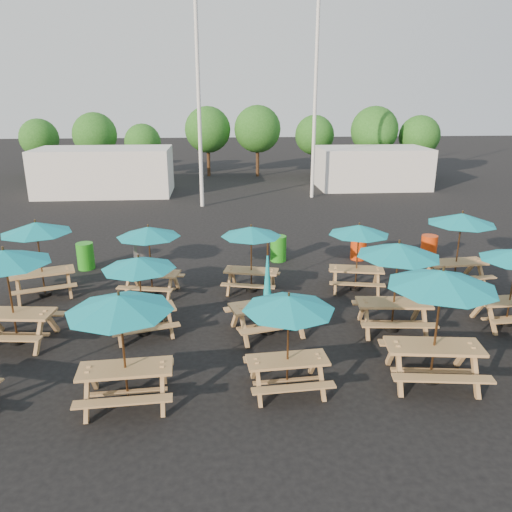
{
  "coord_description": "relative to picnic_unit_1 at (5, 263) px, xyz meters",
  "views": [
    {
      "loc": [
        -1.16,
        -13.23,
        5.91
      ],
      "look_at": [
        0.0,
        1.5,
        1.1
      ],
      "focal_mm": 35.0,
      "sensor_mm": 36.0,
      "label": 1
    }
  ],
  "objects": [
    {
      "name": "waste_bin_2",
      "position": [
        7.26,
        5.89,
        -1.64
      ],
      "size": [
        0.59,
        0.59,
        0.94
      ],
      "primitive_type": "cylinder",
      "color": "#22941A",
      "rests_on": "ground"
    },
    {
      "name": "tree_6",
      "position": [
        16.45,
        24.52,
        1.32
      ],
      "size": [
        3.38,
        3.38,
        5.13
      ],
      "color": "#382314",
      "rests_on": "ground"
    },
    {
      "name": "picnic_unit_4",
      "position": [
        3.07,
        0.23,
        -0.29
      ],
      "size": [
        2.29,
        2.29,
        2.11
      ],
      "rotation": [
        0.0,
        0.0,
        0.29
      ],
      "color": "#A97D4B",
      "rests_on": "ground"
    },
    {
      "name": "picnic_unit_1",
      "position": [
        0.0,
        0.0,
        0.0
      ],
      "size": [
        2.37,
        2.37,
        2.44
      ],
      "rotation": [
        0.0,
        0.0,
        -0.11
      ],
      "color": "#A97D4B",
      "rests_on": "ground"
    },
    {
      "name": "tree_2",
      "position": [
        -0.18,
        25.28,
        0.52
      ],
      "size": [
        2.59,
        2.59,
        3.93
      ],
      "color": "#382314",
      "rests_on": "ground"
    },
    {
      "name": "tree_1",
      "position": [
        -3.53,
        25.53,
        1.04
      ],
      "size": [
        3.11,
        3.11,
        4.72
      ],
      "color": "#382314",
      "rests_on": "ground"
    },
    {
      "name": "picnic_unit_11",
      "position": [
        9.35,
        2.82,
        -0.27
      ],
      "size": [
        2.21,
        2.21,
        2.13
      ],
      "rotation": [
        0.0,
        0.0,
        -0.2
      ],
      "color": "#A97D4B",
      "rests_on": "ground"
    },
    {
      "name": "mast_1",
      "position": [
        10.71,
        17.63,
        3.89
      ],
      "size": [
        0.2,
        0.2,
        12.0
      ],
      "primitive_type": "cylinder",
      "color": "silver",
      "rests_on": "ground"
    },
    {
      "name": "picnic_unit_3",
      "position": [
        3.16,
        -2.77,
        -0.09
      ],
      "size": [
        2.18,
        2.18,
        2.34
      ],
      "rotation": [
        0.0,
        0.0,
        0.06
      ],
      "color": "#A97D4B",
      "rests_on": "ground"
    },
    {
      "name": "waste_bin_3",
      "position": [
        10.27,
        5.85,
        -1.64
      ],
      "size": [
        0.59,
        0.59,
        0.94
      ],
      "primitive_type": "cylinder",
      "color": "red",
      "rests_on": "ground"
    },
    {
      "name": "tree_5",
      "position": [
        12.44,
        26.3,
        0.86
      ],
      "size": [
        2.94,
        2.94,
        4.45
      ],
      "color": "#382314",
      "rests_on": "ground"
    },
    {
      "name": "picnic_unit_9",
      "position": [
        9.56,
        -2.49,
        0.09
      ],
      "size": [
        2.5,
        2.5,
        2.55
      ],
      "rotation": [
        0.0,
        0.0,
        -0.12
      ],
      "color": "#A97D4B",
      "rests_on": "ground"
    },
    {
      "name": "tree_4",
      "position": [
        8.11,
        25.89,
        1.35
      ],
      "size": [
        3.41,
        3.41,
        5.17
      ],
      "color": "#382314",
      "rests_on": "ground"
    },
    {
      "name": "picnic_unit_10",
      "position": [
        9.54,
        -0.05,
        -0.04
      ],
      "size": [
        2.3,
        2.3,
        2.4
      ],
      "rotation": [
        0.0,
        0.0,
        -0.1
      ],
      "color": "#A97D4B",
      "rests_on": "ground"
    },
    {
      "name": "picnic_unit_6",
      "position": [
        6.42,
        -2.57,
        -0.26
      ],
      "size": [
        2.01,
        2.01,
        2.14
      ],
      "rotation": [
        0.0,
        0.0,
        0.07
      ],
      "color": "#A97D4B",
      "rests_on": "ground"
    },
    {
      "name": "tree_0",
      "position": [
        -7.86,
        26.88,
        0.72
      ],
      "size": [
        2.8,
        2.8,
        4.24
      ],
      "color": "#382314",
      "rests_on": "ground"
    },
    {
      "name": "tree_7",
      "position": [
        19.84,
        24.55,
        0.88
      ],
      "size": [
        2.95,
        2.95,
        4.48
      ],
      "color": "#382314",
      "rests_on": "ground"
    },
    {
      "name": "picnic_unit_7",
      "position": [
        6.26,
        0.06,
        -1.11
      ],
      "size": [
        2.26,
        2.08,
        2.43
      ],
      "rotation": [
        0.0,
        0.0,
        0.25
      ],
      "color": "#A97D4B",
      "rests_on": "ground"
    },
    {
      "name": "picnic_unit_5",
      "position": [
        2.98,
        2.94,
        -0.23
      ],
      "size": [
        2.28,
        2.28,
        2.18
      ],
      "rotation": [
        0.0,
        0.0,
        -0.22
      ],
      "color": "#A97D4B",
      "rests_on": "ground"
    },
    {
      "name": "picnic_unit_14",
      "position": [
        12.64,
        2.98,
        -0.04
      ],
      "size": [
        2.28,
        2.28,
        2.4
      ],
      "rotation": [
        0.0,
        0.0,
        0.09
      ],
      "color": "#A97D4B",
      "rests_on": "ground"
    },
    {
      "name": "waste_bin_4",
      "position": [
        12.84,
        5.53,
        -1.64
      ],
      "size": [
        0.59,
        0.59,
        0.94
      ],
      "primitive_type": "cylinder",
      "color": "red",
      "rests_on": "ground"
    },
    {
      "name": "picnic_unit_2",
      "position": [
        -0.31,
        3.09,
        -0.09
      ],
      "size": [
        2.62,
        2.62,
        2.35
      ],
      "rotation": [
        0.0,
        0.0,
        0.33
      ],
      "color": "#A97D4B",
      "rests_on": "ground"
    },
    {
      "name": "waste_bin_1",
      "position": [
        2.29,
        5.77,
        -1.64
      ],
      "size": [
        0.59,
        0.59,
        0.94
      ],
      "primitive_type": "cylinder",
      "color": "gray",
      "rests_on": "ground"
    },
    {
      "name": "waste_bin_0",
      "position": [
        0.37,
        5.52,
        -1.64
      ],
      "size": [
        0.59,
        0.59,
        0.94
      ],
      "primitive_type": "cylinder",
      "color": "#22941A",
      "rests_on": "ground"
    },
    {
      "name": "event_tent_1",
      "position": [
        15.21,
        20.63,
        -0.81
      ],
      "size": [
        7.0,
        4.0,
        2.6
      ],
      "primitive_type": "cube",
      "color": "silver",
      "rests_on": "ground"
    },
    {
      "name": "event_tent_0",
      "position": [
        -1.79,
        19.63,
        -0.71
      ],
      "size": [
        8.0,
        4.0,
        2.8
      ],
      "primitive_type": "cube",
      "color": "silver",
      "rests_on": "ground"
    },
    {
      "name": "mast_0",
      "position": [
        4.21,
        15.63,
        3.89
      ],
      "size": [
        0.2,
        0.2,
        12.0
      ],
      "primitive_type": "cylinder",
      "color": "silver",
      "rests_on": "ground"
    },
    {
      "name": "ground",
      "position": [
        6.21,
        1.63,
        -2.11
      ],
      "size": [
        120.0,
        120.0,
        0.0
      ],
      "primitive_type": "plane",
      "color": "black",
      "rests_on": "ground"
    },
    {
      "name": "tree_3",
      "position": [
        4.46,
        26.34,
        1.3
      ],
      "size": [
        3.36,
        3.36,
        5.09
      ],
      "color": "#382314",
      "rests_on": "ground"
    },
    {
      "name": "picnic_unit_8",
      "position": [
        6.05,
        2.95,
        -0.28
      ],
      "size": [
        2.24,
        2.24,
        2.11
      ],
      "rotation": [
        0.0,
        0.0,
        -0.24
      ],
      "color": "#A97D4B",
      "rests_on": "ground"
    }
  ]
}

